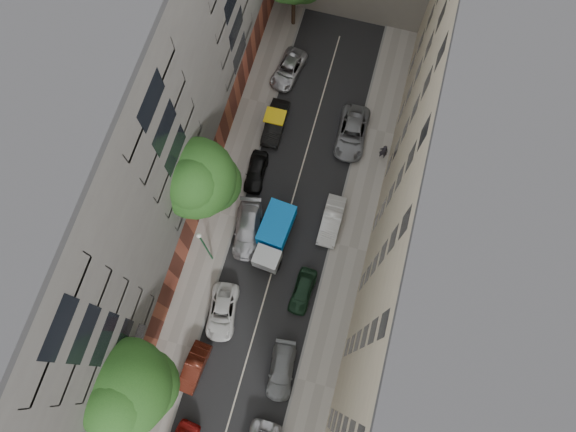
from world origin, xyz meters
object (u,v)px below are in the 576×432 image
(car_left_6, at_px, (288,69))
(car_right_3, at_px, (331,221))
(lamp_post, at_px, (204,245))
(pedestrian, at_px, (384,151))
(car_left_2, at_px, (222,312))
(car_left_3, at_px, (248,229))
(tree_near, at_px, (124,390))
(car_left_5, at_px, (275,123))
(tarp_truck, at_px, (274,235))
(car_left_1, at_px, (194,367))
(car_right_4, at_px, (352,133))
(car_right_2, at_px, (303,291))
(tree_mid, at_px, (197,181))
(car_left_4, at_px, (256,172))
(car_right_1, at_px, (281,371))

(car_left_6, relative_size, car_right_3, 1.05)
(lamp_post, xyz_separation_m, pedestrian, (11.35, 12.48, -3.21))
(car_left_2, xyz_separation_m, car_left_3, (0.00, 6.87, 0.11))
(tree_near, distance_m, pedestrian, 27.13)
(car_left_5, height_order, tree_near, tree_near)
(tarp_truck, height_order, car_left_1, tarp_truck)
(car_left_6, xyz_separation_m, car_right_3, (7.20, -13.00, 0.08))
(car_right_4, height_order, pedestrian, pedestrian)
(car_left_5, distance_m, car_right_2, 14.89)
(car_right_4, distance_m, tree_mid, 15.25)
(car_left_3, distance_m, car_left_6, 15.55)
(tree_near, bearing_deg, car_right_4, 68.41)
(tarp_truck, relative_size, tree_mid, 0.54)
(car_left_3, distance_m, tree_mid, 7.24)
(tree_mid, bearing_deg, car_left_6, 79.59)
(car_left_3, bearing_deg, pedestrian, 36.21)
(car_left_2, height_order, car_right_3, car_right_3)
(lamp_post, distance_m, pedestrian, 17.17)
(car_left_1, bearing_deg, car_left_4, 95.19)
(car_right_2, xyz_separation_m, tree_mid, (-9.10, 4.48, 6.39))
(car_left_5, distance_m, tree_near, 24.64)
(pedestrian, bearing_deg, car_right_4, -19.71)
(car_left_6, bearing_deg, tarp_truck, -69.52)
(car_left_2, height_order, tree_mid, tree_mid)
(car_right_2, bearing_deg, lamp_post, 177.61)
(car_left_1, distance_m, car_left_3, 11.40)
(tree_mid, height_order, lamp_post, tree_mid)
(car_right_2, relative_size, tree_near, 0.37)
(car_left_1, xyz_separation_m, car_left_4, (0.00, 16.47, 0.03))
(car_left_3, height_order, tree_mid, tree_mid)
(car_left_6, relative_size, lamp_post, 0.67)
(car_left_4, distance_m, car_left_6, 10.43)
(car_left_3, bearing_deg, tree_near, -114.00)
(car_left_1, distance_m, car_right_1, 6.57)
(lamp_post, height_order, pedestrian, lamp_post)
(car_right_2, relative_size, car_right_3, 0.87)
(car_left_2, relative_size, car_left_3, 0.89)
(car_left_6, bearing_deg, car_right_2, -62.20)
(car_right_2, xyz_separation_m, car_right_3, (0.80, 6.20, 0.07))
(tarp_truck, distance_m, car_right_4, 11.54)
(car_left_4, bearing_deg, car_left_6, 86.33)
(car_right_1, height_order, tree_mid, tree_mid)
(tarp_truck, height_order, car_right_4, tarp_truck)
(tarp_truck, bearing_deg, car_left_2, -103.29)
(tarp_truck, bearing_deg, car_right_3, 37.63)
(lamp_post, bearing_deg, car_right_4, 58.51)
(car_left_2, height_order, car_left_4, car_left_4)
(car_left_5, bearing_deg, car_left_4, -95.08)
(car_right_1, relative_size, tree_mid, 0.43)
(car_right_1, bearing_deg, car_left_4, 106.88)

